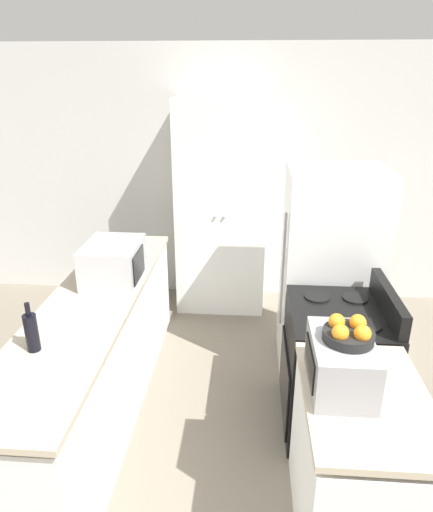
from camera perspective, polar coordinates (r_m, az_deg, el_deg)
name	(u,v)px	position (r m, az deg, el deg)	size (l,w,h in m)	color
wall_back	(228,178)	(4.83, 1.42, 9.73)	(7.00, 0.06, 2.60)	silver
counter_left	(97,357)	(3.44, -14.70, -12.17)	(0.60, 2.62, 0.89)	silver
counter_right	(356,469)	(2.68, 17.08, -24.10)	(0.60, 0.89, 0.89)	silver
pantry_cabinet	(221,209)	(4.58, 0.62, 5.93)	(0.88, 0.56, 2.11)	white
stove	(334,368)	(3.29, 14.49, -13.37)	(0.66, 0.74, 1.05)	black
refrigerator	(329,272)	(3.76, 13.92, -1.99)	(0.76, 0.68, 1.67)	white
microwave	(114,262)	(3.40, -12.74, -0.76)	(0.39, 0.49, 0.29)	#B2B2B7
wine_bottle	(32,332)	(2.71, -22.12, -8.76)	(0.07, 0.07, 0.29)	black
toaster_oven	(340,363)	(2.33, 15.24, -12.84)	(0.30, 0.44, 0.26)	#939399
fruit_bowl	(349,332)	(2.24, 16.19, -9.15)	(0.24, 0.24, 0.11)	black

